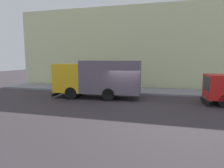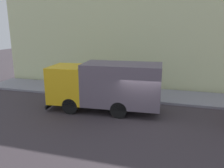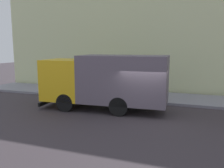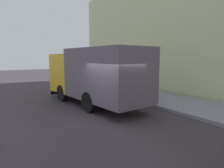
# 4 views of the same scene
# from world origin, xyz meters

# --- Properties ---
(ground) EXTENTS (80.00, 80.00, 0.00)m
(ground) POSITION_xyz_m (0.00, 0.00, 0.00)
(ground) COLOR #3A3237
(sidewalk) EXTENTS (3.68, 30.00, 0.17)m
(sidewalk) POSITION_xyz_m (4.84, 0.00, 0.09)
(sidewalk) COLOR gray
(sidewalk) RESTS_ON ground
(building_facade) EXTENTS (0.50, 30.00, 9.44)m
(building_facade) POSITION_xyz_m (7.18, 0.00, 4.72)
(building_facade) COLOR beige
(building_facade) RESTS_ON ground
(large_utility_truck) EXTENTS (2.98, 7.69, 3.27)m
(large_utility_truck) POSITION_xyz_m (0.69, 2.57, 1.82)
(large_utility_truck) COLOR yellow
(large_utility_truck) RESTS_ON ground
(pedestrian_walking) EXTENTS (0.46, 0.46, 1.68)m
(pedestrian_walking) POSITION_xyz_m (5.06, 5.54, 1.05)
(pedestrian_walking) COLOR black
(pedestrian_walking) RESTS_ON sidewalk
(traffic_cone_orange) EXTENTS (0.49, 0.49, 0.71)m
(traffic_cone_orange) POSITION_xyz_m (3.44, 7.29, 0.53)
(traffic_cone_orange) COLOR orange
(traffic_cone_orange) RESTS_ON sidewalk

